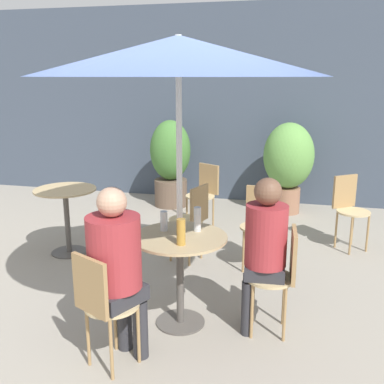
# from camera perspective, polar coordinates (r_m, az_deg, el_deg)

# --- Properties ---
(ground_plane) EXTENTS (20.00, 20.00, 0.00)m
(ground_plane) POSITION_cam_1_polar(r_m,az_deg,el_deg) (3.68, -4.69, -17.31)
(ground_plane) COLOR gray
(storefront_wall) EXTENTS (10.00, 0.06, 3.00)m
(storefront_wall) POSITION_cam_1_polar(r_m,az_deg,el_deg) (7.09, 5.45, 10.90)
(storefront_wall) COLOR #3D4756
(storefront_wall) RESTS_ON ground_plane
(cafe_table_near) EXTENTS (0.74, 0.74, 0.74)m
(cafe_table_near) POSITION_cam_1_polar(r_m,az_deg,el_deg) (3.53, -1.54, -8.31)
(cafe_table_near) COLOR #514C47
(cafe_table_near) RESTS_ON ground_plane
(cafe_table_far) EXTENTS (0.67, 0.67, 0.74)m
(cafe_table_far) POSITION_cam_1_polar(r_m,az_deg,el_deg) (5.14, -15.69, -1.75)
(cafe_table_far) COLOR #514C47
(cafe_table_far) RESTS_ON ground_plane
(bistro_chair_0) EXTENTS (0.41, 0.42, 0.84)m
(bistro_chair_0) POSITION_cam_1_polar(r_m,az_deg,el_deg) (3.07, -11.39, -13.32)
(bistro_chair_0) COLOR tan
(bistro_chair_0) RESTS_ON ground_plane
(bistro_chair_1) EXTENTS (0.38, 0.37, 0.84)m
(bistro_chair_1) POSITION_cam_1_polar(r_m,az_deg,el_deg) (3.50, 11.22, -9.75)
(bistro_chair_1) COLOR tan
(bistro_chair_1) RESTS_ON ground_plane
(bistro_chair_2) EXTENTS (0.41, 0.42, 0.84)m
(bistro_chair_2) POSITION_cam_1_polar(r_m,az_deg,el_deg) (5.77, 1.58, 0.26)
(bistro_chair_2) COLOR tan
(bistro_chair_2) RESTS_ON ground_plane
(bistro_chair_3) EXTENTS (0.37, 0.38, 0.84)m
(bistro_chair_3) POSITION_cam_1_polar(r_m,az_deg,el_deg) (4.67, 8.57, -3.38)
(bistro_chair_3) COLOR tan
(bistro_chair_3) RESTS_ON ground_plane
(bistro_chair_4) EXTENTS (0.42, 0.43, 0.84)m
(bistro_chair_4) POSITION_cam_1_polar(r_m,az_deg,el_deg) (5.43, 19.30, -1.50)
(bistro_chair_4) COLOR tan
(bistro_chair_4) RESTS_ON ground_plane
(bistro_chair_5) EXTENTS (0.41, 0.39, 0.84)m
(bistro_chair_5) POSITION_cam_1_polar(r_m,az_deg,el_deg) (4.72, 0.05, -2.99)
(bistro_chair_5) COLOR tan
(bistro_chair_5) RESTS_ON ground_plane
(seated_person_0) EXTENTS (0.42, 0.44, 1.26)m
(seated_person_0) POSITION_cam_1_polar(r_m,az_deg,el_deg) (3.06, -9.60, -8.76)
(seated_person_0) COLOR #2D2D33
(seated_person_0) RESTS_ON ground_plane
(seated_person_1) EXTENTS (0.33, 0.31, 1.23)m
(seated_person_1) POSITION_cam_1_polar(r_m,az_deg,el_deg) (3.41, 9.13, -6.28)
(seated_person_1) COLOR #2D2D33
(seated_person_1) RESTS_ON ground_plane
(beer_glass_0) EXTENTS (0.06, 0.06, 0.20)m
(beer_glass_0) POSITION_cam_1_polar(r_m,az_deg,el_deg) (3.55, 0.69, -3.47)
(beer_glass_0) COLOR silver
(beer_glass_0) RESTS_ON cafe_table_near
(beer_glass_1) EXTENTS (0.06, 0.06, 0.16)m
(beer_glass_1) POSITION_cam_1_polar(r_m,az_deg,el_deg) (3.57, -3.56, -3.70)
(beer_glass_1) COLOR silver
(beer_glass_1) RESTS_ON cafe_table_near
(beer_glass_2) EXTENTS (0.07, 0.07, 0.20)m
(beer_glass_2) POSITION_cam_1_polar(r_m,az_deg,el_deg) (3.27, -1.40, -5.08)
(beer_glass_2) COLOR #B28433
(beer_glass_2) RESTS_ON cafe_table_near
(potted_plant_0) EXTENTS (0.61, 0.61, 1.31)m
(potted_plant_0) POSITION_cam_1_polar(r_m,az_deg,el_deg) (6.79, -2.75, 4.04)
(potted_plant_0) COLOR brown
(potted_plant_0) RESTS_ON ground_plane
(potted_plant_1) EXTENTS (0.72, 0.72, 1.31)m
(potted_plant_1) POSITION_cam_1_polar(r_m,az_deg,el_deg) (6.57, 12.15, 3.96)
(potted_plant_1) COLOR #93664C
(potted_plant_1) RESTS_ON ground_plane
(umbrella) EXTENTS (2.10, 2.10, 2.21)m
(umbrella) POSITION_cam_1_polar(r_m,az_deg,el_deg) (3.26, -1.72, 16.83)
(umbrella) COLOR silver
(umbrella) RESTS_ON ground_plane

